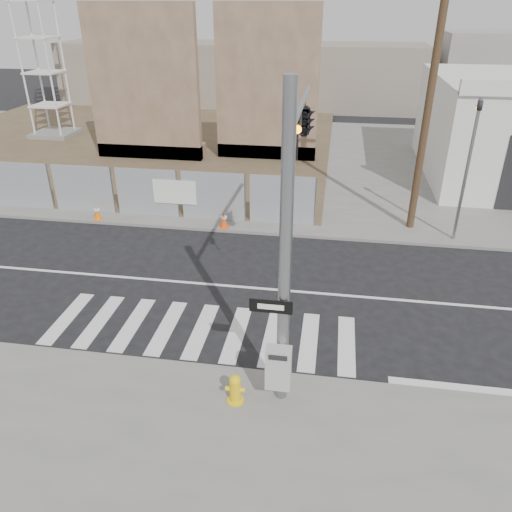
# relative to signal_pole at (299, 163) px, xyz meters

# --- Properties ---
(ground) EXTENTS (100.00, 100.00, 0.00)m
(ground) POSITION_rel_signal_pole_xyz_m (-2.49, 2.05, -4.78)
(ground) COLOR black
(ground) RESTS_ON ground
(sidewalk_far) EXTENTS (50.00, 20.00, 0.12)m
(sidewalk_far) POSITION_rel_signal_pole_xyz_m (-2.49, 16.05, -4.72)
(sidewalk_far) COLOR slate
(sidewalk_far) RESTS_ON ground
(signal_pole) EXTENTS (0.96, 5.87, 7.00)m
(signal_pole) POSITION_rel_signal_pole_xyz_m (0.00, 0.00, 0.00)
(signal_pole) COLOR gray
(signal_pole) RESTS_ON sidewalk_near
(far_signal_pole) EXTENTS (0.16, 0.20, 5.60)m
(far_signal_pole) POSITION_rel_signal_pole_xyz_m (5.51, 6.65, -1.30)
(far_signal_pole) COLOR gray
(far_signal_pole) RESTS_ON sidewalk_far
(chain_link_fence) EXTENTS (24.60, 0.04, 2.00)m
(chain_link_fence) POSITION_rel_signal_pole_xyz_m (-12.49, 7.05, -3.66)
(chain_link_fence) COLOR gray
(chain_link_fence) RESTS_ON sidewalk_far
(concrete_wall_left) EXTENTS (6.00, 1.30, 8.00)m
(concrete_wall_left) POSITION_rel_signal_pole_xyz_m (-9.49, 15.13, -1.40)
(concrete_wall_left) COLOR brown
(concrete_wall_left) RESTS_ON sidewalk_far
(concrete_wall_right) EXTENTS (5.50, 1.30, 8.00)m
(concrete_wall_right) POSITION_rel_signal_pole_xyz_m (-2.99, 16.13, -1.40)
(concrete_wall_right) COLOR brown
(concrete_wall_right) RESTS_ON sidewalk_far
(utility_pole_right) EXTENTS (1.60, 0.28, 10.00)m
(utility_pole_right) POSITION_rel_signal_pole_xyz_m (4.01, 7.55, 0.42)
(utility_pole_right) COLOR #483421
(utility_pole_right) RESTS_ON sidewalk_far
(fire_hydrant) EXTENTS (0.45, 0.42, 0.73)m
(fire_hydrant) POSITION_rel_signal_pole_xyz_m (-0.99, -3.10, -4.30)
(fire_hydrant) COLOR yellow
(fire_hydrant) RESTS_ON sidewalk_near
(traffic_cone_c) EXTENTS (0.35, 0.35, 0.65)m
(traffic_cone_c) POSITION_rel_signal_pole_xyz_m (-8.63, 6.27, -4.34)
(traffic_cone_c) COLOR orange
(traffic_cone_c) RESTS_ON sidewalk_far
(traffic_cone_d) EXTENTS (0.36, 0.36, 0.68)m
(traffic_cone_d) POSITION_rel_signal_pole_xyz_m (-3.31, 6.27, -4.33)
(traffic_cone_d) COLOR #FF4D0D
(traffic_cone_d) RESTS_ON sidewalk_far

